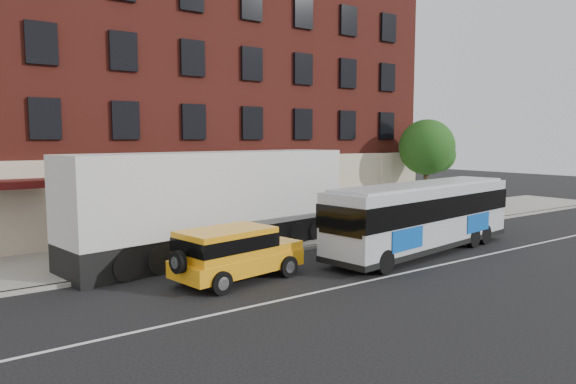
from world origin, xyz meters
TOP-DOWN VIEW (x-y plane):
  - ground at (0.00, 0.00)m, footprint 120.00×120.00m
  - sidewalk at (0.00, 9.00)m, footprint 60.00×6.00m
  - kerb at (0.00, 6.00)m, footprint 60.00×0.25m
  - lane_line at (0.00, 0.50)m, footprint 60.00×0.12m
  - building at (-0.01, 16.92)m, footprint 30.00×12.10m
  - sign_pole at (-8.50, 6.15)m, footprint 0.30×0.20m
  - street_tree at (13.54, 9.48)m, footprint 3.60×3.60m
  - city_bus at (4.91, 2.50)m, footprint 11.60×4.01m
  - yellow_suv at (-4.34, 3.27)m, footprint 5.19×2.84m
  - shipping_container at (-2.69, 7.60)m, footprint 13.79×5.01m

SIDE VIEW (x-z plane):
  - ground at x=0.00m, z-range 0.00..0.00m
  - lane_line at x=0.00m, z-range 0.00..0.01m
  - sidewalk at x=0.00m, z-range 0.00..0.15m
  - kerb at x=0.00m, z-range 0.00..0.15m
  - yellow_suv at x=-4.34m, z-range 0.14..2.07m
  - sign_pole at x=-8.50m, z-range 0.20..2.70m
  - city_bus at x=4.91m, z-range 0.16..3.28m
  - shipping_container at x=-2.69m, z-range -0.02..4.48m
  - street_tree at x=13.54m, z-range 1.31..7.51m
  - building at x=-0.01m, z-range 0.08..15.08m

